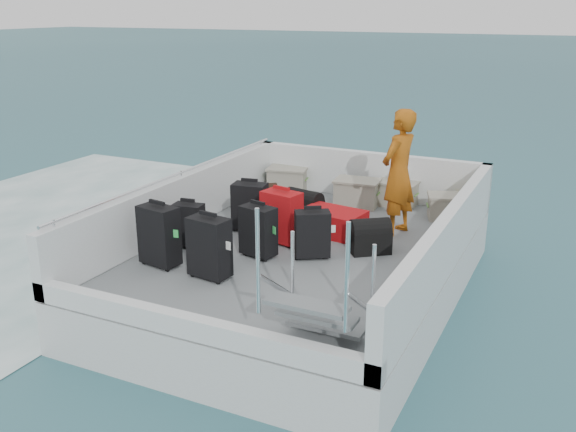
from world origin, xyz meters
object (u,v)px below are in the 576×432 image
suitcase_0 (159,236)px  crate_2 (397,194)px  suitcase_8 (333,222)px  crate_0 (288,180)px  suitcase_1 (189,226)px  suitcase_4 (258,232)px  suitcase_5 (282,217)px  suitcase_7 (312,235)px  suitcase_2 (250,207)px  suitcase_3 (209,248)px  passenger (398,172)px  crate_1 (357,194)px  crate_3 (448,208)px

suitcase_0 → crate_2: bearing=72.3°
suitcase_8 → crate_0: 2.09m
suitcase_1 → crate_2: 3.29m
suitcase_4 → suitcase_5: bearing=99.3°
crate_0 → suitcase_7: bearing=-58.5°
suitcase_2 → suitcase_4: size_ratio=1.04×
crate_0 → crate_2: size_ratio=1.05×
suitcase_5 → crate_2: 2.29m
suitcase_0 → suitcase_3: bearing=5.5°
crate_0 → crate_2: (1.78, 0.00, -0.01)m
suitcase_2 → suitcase_7: (1.12, -0.54, -0.03)m
suitcase_0 → suitcase_8: bearing=63.1°
passenger → suitcase_0: bearing=-28.1°
suitcase_8 → suitcase_3: bearing=169.3°
suitcase_2 → suitcase_8: suitcase_2 is taller
suitcase_0 → suitcase_8: suitcase_0 is taller
suitcase_2 → suitcase_5: 0.61m
suitcase_3 → suitcase_7: (0.77, 1.00, -0.06)m
suitcase_2 → suitcase_7: 1.24m
crate_1 → suitcase_4: bearing=-98.5°
suitcase_5 → crate_1: size_ratio=1.07×
suitcase_1 → crate_2: suitcase_1 is taller
suitcase_7 → suitcase_8: suitcase_7 is taller
suitcase_2 → suitcase_8: (1.02, 0.35, -0.16)m
suitcase_1 → suitcase_7: size_ratio=0.97×
crate_2 → suitcase_2: bearing=-126.6°
suitcase_0 → passenger: passenger is taller
suitcase_0 → suitcase_3: suitcase_0 is taller
suitcase_8 → crate_2: (0.39, 1.55, 0.01)m
suitcase_5 → crate_1: bearing=91.4°
suitcase_3 → crate_1: 3.21m
suitcase_3 → passenger: (1.39, 2.26, 0.47)m
suitcase_7 → suitcase_2: bearing=122.9°
suitcase_1 → suitcase_8: 1.85m
suitcase_2 → passenger: (1.75, 0.72, 0.49)m
suitcase_3 → suitcase_4: size_ratio=1.11×
suitcase_0 → suitcase_2: size_ratio=1.10×
crate_1 → suitcase_5: bearing=-99.7°
suitcase_2 → suitcase_5: suitcase_5 is taller
crate_1 → crate_3: bearing=-1.6°
suitcase_1 → suitcase_8: size_ratio=0.70×
suitcase_0 → passenger: (2.08, 2.21, 0.46)m
suitcase_1 → crate_2: bearing=48.7°
crate_1 → crate_3: 1.34m
crate_1 → passenger: size_ratio=0.38×
suitcase_3 → crate_2: size_ratio=1.22×
suitcase_7 → crate_2: bearing=51.7°
suitcase_1 → suitcase_7: suitcase_7 is taller
passenger → suitcase_2: bearing=-52.3°
suitcase_7 → crate_0: 2.86m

